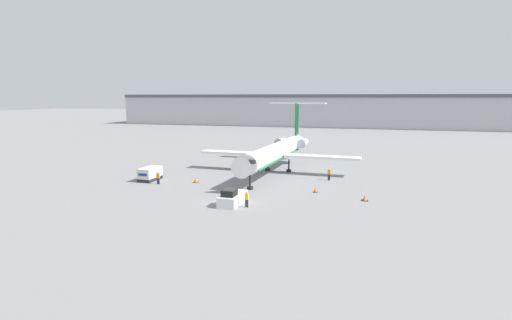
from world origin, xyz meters
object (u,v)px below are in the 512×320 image
(pushback_tug, at_px, (233,198))
(luggage_cart, at_px, (150,174))
(worker_near_tug, at_px, (247,199))
(traffic_cone_mid, at_px, (365,198))
(worker_on_apron, at_px, (158,177))
(traffic_cone_right, at_px, (315,190))
(airplane_main, at_px, (277,151))
(traffic_cone_left, at_px, (196,180))
(worker_by_wing, at_px, (329,174))

(pushback_tug, relative_size, luggage_cart, 1.26)
(worker_near_tug, bearing_deg, traffic_cone_mid, 28.20)
(worker_on_apron, distance_m, traffic_cone_right, 21.11)
(airplane_main, bearing_deg, worker_on_apron, -135.70)
(airplane_main, xyz_separation_m, traffic_cone_left, (-8.95, -10.58, -3.08))
(worker_near_tug, xyz_separation_m, traffic_cone_mid, (12.01, 6.44, -0.63))
(pushback_tug, relative_size, worker_by_wing, 2.79)
(traffic_cone_left, bearing_deg, traffic_cone_mid, -8.73)
(pushback_tug, bearing_deg, traffic_cone_left, 133.70)
(worker_near_tug, relative_size, worker_by_wing, 1.04)
(worker_on_apron, relative_size, traffic_cone_mid, 2.40)
(worker_near_tug, distance_m, traffic_cone_left, 14.55)
(traffic_cone_left, bearing_deg, airplane_main, 49.79)
(luggage_cart, bearing_deg, traffic_cone_mid, -5.74)
(airplane_main, distance_m, worker_on_apron, 18.79)
(pushback_tug, relative_size, traffic_cone_left, 6.72)
(pushback_tug, bearing_deg, airplane_main, 89.40)
(worker_by_wing, bearing_deg, worker_on_apron, -157.15)
(luggage_cart, height_order, traffic_cone_left, luggage_cart)
(worker_on_apron, bearing_deg, luggage_cart, 141.75)
(luggage_cart, distance_m, traffic_cone_left, 6.84)
(traffic_cone_right, height_order, traffic_cone_mid, traffic_cone_right)
(worker_near_tug, height_order, traffic_cone_right, worker_near_tug)
(traffic_cone_left, height_order, traffic_cone_mid, traffic_cone_left)
(pushback_tug, distance_m, luggage_cart, 17.77)
(airplane_main, relative_size, traffic_cone_right, 46.44)
(worker_by_wing, bearing_deg, traffic_cone_left, -158.78)
(worker_by_wing, xyz_separation_m, traffic_cone_left, (-17.45, -6.78, -0.55))
(worker_by_wing, height_order, worker_on_apron, worker_on_apron)
(pushback_tug, distance_m, worker_on_apron, 14.74)
(worker_near_tug, bearing_deg, traffic_cone_left, 136.99)
(pushback_tug, height_order, traffic_cone_mid, pushback_tug)
(airplane_main, bearing_deg, worker_by_wing, -24.10)
(airplane_main, relative_size, worker_near_tug, 17.05)
(traffic_cone_left, bearing_deg, pushback_tug, -46.30)
(worker_on_apron, xyz_separation_m, traffic_cone_mid, (27.02, -1.05, -0.61))
(airplane_main, xyz_separation_m, traffic_cone_mid, (13.69, -14.06, -3.12))
(traffic_cone_mid, bearing_deg, worker_near_tug, -151.80)
(luggage_cart, relative_size, traffic_cone_left, 5.34)
(traffic_cone_left, bearing_deg, worker_near_tug, -43.01)
(worker_by_wing, relative_size, worker_on_apron, 0.98)
(pushback_tug, bearing_deg, worker_near_tug, -22.20)
(pushback_tug, distance_m, traffic_cone_mid, 15.02)
(airplane_main, xyz_separation_m, worker_near_tug, (1.68, -20.50, -2.49))
(luggage_cart, bearing_deg, pushback_tug, -29.04)
(airplane_main, distance_m, pushback_tug, 19.92)
(traffic_cone_left, bearing_deg, luggage_cart, -175.64)
(airplane_main, bearing_deg, traffic_cone_left, -130.21)
(worker_near_tug, relative_size, traffic_cone_left, 2.49)
(worker_on_apron, relative_size, traffic_cone_right, 2.68)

